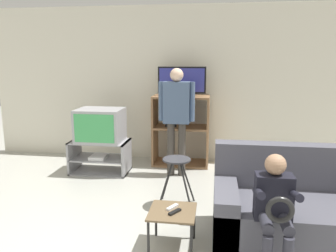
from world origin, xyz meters
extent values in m
cube|color=silver|center=(0.00, 3.44, 1.30)|extent=(6.40, 0.06, 2.60)
cube|color=#939399|center=(-0.99, 2.55, 0.01)|extent=(0.87, 0.50, 0.02)
cube|color=#939399|center=(-0.99, 2.55, 0.22)|extent=(0.84, 0.50, 0.02)
cube|color=#939399|center=(-0.99, 2.55, 0.49)|extent=(0.87, 0.50, 0.02)
cube|color=#939399|center=(-1.41, 2.55, 0.25)|extent=(0.03, 0.50, 0.50)
cube|color=#939399|center=(-0.57, 2.55, 0.25)|extent=(0.03, 0.50, 0.50)
cube|color=white|center=(-0.99, 2.49, 0.26)|extent=(0.24, 0.28, 0.05)
cube|color=#9E9EA3|center=(-0.97, 2.55, 0.74)|extent=(0.68, 0.54, 0.49)
cube|color=#3FA559|center=(-0.97, 2.28, 0.74)|extent=(0.60, 0.01, 0.41)
cube|color=#8E6642|center=(-0.23, 3.12, 0.57)|extent=(0.03, 0.49, 1.15)
cube|color=#8E6642|center=(0.64, 3.12, 0.57)|extent=(0.03, 0.49, 1.15)
cube|color=#8E6642|center=(0.21, 3.12, 0.02)|extent=(0.85, 0.49, 0.03)
cube|color=#8E6642|center=(0.21, 3.12, 0.63)|extent=(0.85, 0.49, 0.03)
cube|color=#8E6642|center=(0.21, 3.12, 1.13)|extent=(0.85, 0.49, 0.03)
cube|color=black|center=(0.05, 3.04, 0.76)|extent=(0.18, 0.04, 0.22)
cube|color=black|center=(0.21, 3.12, 1.17)|extent=(0.27, 0.20, 0.04)
cube|color=black|center=(0.21, 3.12, 1.40)|extent=(0.77, 0.04, 0.42)
cube|color=#333899|center=(0.21, 3.10, 1.40)|extent=(0.72, 0.01, 0.37)
cylinder|color=black|center=(0.20, 1.40, 0.28)|extent=(0.18, 0.15, 0.58)
cylinder|color=black|center=(0.44, 1.40, 0.28)|extent=(0.18, 0.15, 0.58)
cylinder|color=black|center=(0.20, 1.62, 0.28)|extent=(0.18, 0.15, 0.58)
cylinder|color=black|center=(0.44, 1.62, 0.28)|extent=(0.18, 0.15, 0.58)
cylinder|color=#333338|center=(0.32, 1.51, 0.58)|extent=(0.33, 0.33, 0.02)
cube|color=brown|center=(0.39, 0.63, 0.36)|extent=(0.42, 0.42, 0.02)
cylinder|color=black|center=(0.20, 0.44, 0.18)|extent=(0.02, 0.02, 0.35)
cylinder|color=black|center=(0.58, 0.44, 0.18)|extent=(0.02, 0.02, 0.35)
cylinder|color=black|center=(0.20, 0.82, 0.18)|extent=(0.02, 0.02, 0.35)
cylinder|color=black|center=(0.58, 0.82, 0.18)|extent=(0.02, 0.02, 0.35)
cube|color=black|center=(0.42, 0.59, 0.38)|extent=(0.11, 0.14, 0.02)
cube|color=silver|center=(0.38, 0.68, 0.38)|extent=(0.10, 0.14, 0.02)
cube|color=#4C4C56|center=(1.56, 0.87, 0.22)|extent=(1.58, 0.89, 0.43)
cube|color=#4C4C56|center=(1.56, 1.22, 0.66)|extent=(1.58, 0.20, 0.45)
cube|color=#4C4C56|center=(0.87, 0.87, 0.28)|extent=(0.22, 0.89, 0.55)
cylinder|color=#3D3833|center=(0.11, 2.58, 0.40)|extent=(0.11, 0.11, 0.80)
cylinder|color=#3D3833|center=(0.28, 2.58, 0.40)|extent=(0.11, 0.11, 0.80)
cube|color=#475B7A|center=(0.19, 2.58, 1.11)|extent=(0.38, 0.20, 0.60)
cylinder|color=#475B7A|center=(-0.04, 2.58, 1.12)|extent=(0.08, 0.08, 0.57)
cylinder|color=#475B7A|center=(0.42, 2.58, 1.12)|extent=(0.08, 0.08, 0.57)
sphere|color=beige|center=(0.19, 2.58, 1.50)|extent=(0.19, 0.19, 0.19)
cylinder|color=#2D2D38|center=(1.17, 0.34, 0.48)|extent=(0.09, 0.30, 0.09)
cylinder|color=#2D2D38|center=(1.32, 0.34, 0.48)|extent=(0.09, 0.30, 0.09)
cube|color=black|center=(1.24, 0.49, 0.62)|extent=(0.30, 0.17, 0.38)
cylinder|color=black|center=(1.11, 0.36, 0.70)|extent=(0.06, 0.31, 0.14)
cylinder|color=black|center=(1.38, 0.36, 0.70)|extent=(0.06, 0.31, 0.14)
sphere|color=#A37A5B|center=(1.24, 0.49, 0.90)|extent=(0.17, 0.17, 0.17)
torus|color=black|center=(1.24, 0.20, 0.64)|extent=(0.21, 0.04, 0.21)
camera|label=1|loc=(0.75, -2.12, 1.72)|focal=35.00mm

